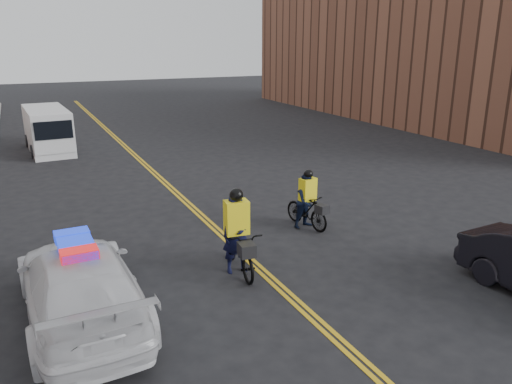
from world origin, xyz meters
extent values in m
plane|color=black|center=(0.00, 0.00, 0.00)|extent=(120.00, 120.00, 0.00)
cube|color=gold|center=(-0.08, 8.00, 0.01)|extent=(0.10, 60.00, 0.01)
cube|color=gold|center=(0.08, 8.00, 0.01)|extent=(0.10, 60.00, 0.01)
cube|color=brown|center=(22.00, 18.00, 5.50)|extent=(12.00, 30.00, 11.00)
imported|color=silver|center=(-4.08, 0.05, 0.75)|extent=(2.20, 5.19, 1.49)
cube|color=#0C26CC|center=(-4.08, 0.05, 1.57)|extent=(0.65, 1.38, 0.16)
cube|color=silver|center=(-3.53, 16.92, 1.03)|extent=(2.03, 4.92, 2.06)
cube|color=silver|center=(-3.43, 14.82, 0.85)|extent=(1.78, 0.80, 1.08)
cube|color=black|center=(-3.41, 14.46, 1.39)|extent=(1.62, 0.17, 0.81)
cylinder|color=black|center=(-4.31, 15.45, 0.31)|extent=(0.25, 0.64, 0.63)
cylinder|color=black|center=(-2.61, 15.53, 0.31)|extent=(0.25, 0.64, 0.63)
cylinder|color=black|center=(-4.45, 18.32, 0.31)|extent=(0.25, 0.64, 0.63)
cylinder|color=black|center=(-2.75, 18.40, 0.31)|extent=(0.25, 0.64, 0.63)
imported|color=black|center=(-0.52, 0.67, 0.55)|extent=(0.95, 2.15, 1.10)
imported|color=black|center=(-0.52, 0.67, 0.94)|extent=(0.73, 0.52, 1.88)
cube|color=yellow|center=(-0.52, 0.67, 1.35)|extent=(0.57, 0.42, 0.79)
sphere|color=black|center=(-0.52, 0.67, 1.89)|extent=(0.32, 0.32, 0.32)
cube|color=black|center=(-0.60, -0.06, 0.85)|extent=(0.38, 0.42, 0.29)
imported|color=black|center=(2.47, 2.47, 0.51)|extent=(0.79, 1.77, 1.02)
imported|color=black|center=(2.47, 2.47, 0.79)|extent=(0.87, 0.73, 1.58)
cube|color=yellow|center=(2.47, 2.47, 1.14)|extent=(0.50, 0.39, 0.67)
sphere|color=black|center=(2.47, 2.47, 1.59)|extent=(0.27, 0.27, 0.27)
cube|color=black|center=(2.59, 1.87, 0.72)|extent=(0.34, 0.38, 0.25)
camera|label=1|loc=(-4.74, -9.20, 5.25)|focal=35.00mm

